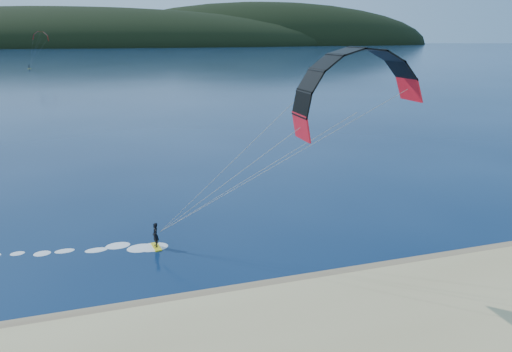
# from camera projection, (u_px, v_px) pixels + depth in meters

# --- Properties ---
(ground) EXTENTS (1800.00, 1800.00, 0.00)m
(ground) POSITION_uv_depth(u_px,v_px,m) (265.00, 351.00, 20.15)
(ground) COLOR #081B3B
(ground) RESTS_ON ground
(wet_sand) EXTENTS (220.00, 2.50, 0.10)m
(wet_sand) POSITION_uv_depth(u_px,v_px,m) (239.00, 297.00, 24.25)
(wet_sand) COLOR #8C7051
(wet_sand) RESTS_ON ground
(headland) EXTENTS (1200.00, 310.00, 140.00)m
(headland) POSITION_uv_depth(u_px,v_px,m) (117.00, 46.00, 701.80)
(headland) COLOR black
(headland) RESTS_ON ground
(kitesurfer_near) EXTENTS (24.77, 9.89, 14.74)m
(kitesurfer_near) POSITION_uv_depth(u_px,v_px,m) (343.00, 120.00, 24.11)
(kitesurfer_near) COLOR yellow
(kitesurfer_near) RESTS_ON ground
(kitesurfer_far) EXTENTS (10.72, 5.73, 14.40)m
(kitesurfer_far) POSITION_uv_depth(u_px,v_px,m) (40.00, 40.00, 193.67)
(kitesurfer_far) COLOR yellow
(kitesurfer_far) RESTS_ON ground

